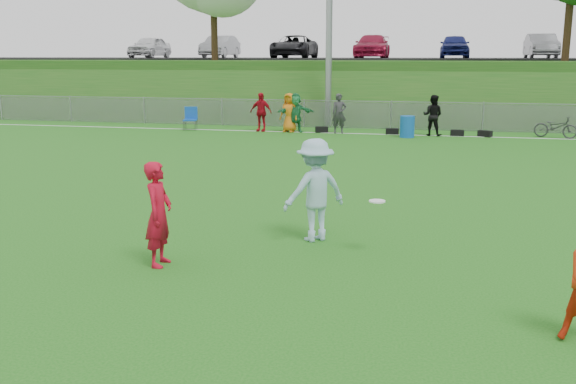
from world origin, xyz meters
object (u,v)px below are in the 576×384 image
(player_blue, at_px, (315,190))
(recycling_bin, at_px, (407,127))
(player_red_left, at_px, (159,214))
(bicycle, at_px, (556,127))
(frisbee, at_px, (377,201))

(player_blue, xyz_separation_m, recycling_bin, (1.09, 15.44, -0.49))
(player_blue, height_order, recycling_bin, player_blue)
(player_red_left, bearing_deg, bicycle, -28.80)
(player_blue, distance_m, bicycle, 18.00)
(player_blue, height_order, frisbee, player_blue)
(player_blue, xyz_separation_m, bicycle, (6.99, 16.58, -0.49))
(player_red_left, bearing_deg, player_blue, -50.87)
(recycling_bin, bearing_deg, player_red_left, -100.65)
(frisbee, xyz_separation_m, bicycle, (5.82, 17.16, -0.47))
(player_red_left, relative_size, player_blue, 0.91)
(frisbee, relative_size, bicycle, 0.16)
(player_red_left, height_order, player_blue, player_blue)
(recycling_bin, bearing_deg, bicycle, 10.98)
(recycling_bin, xyz_separation_m, bicycle, (5.90, 1.14, 0.01))
(player_red_left, distance_m, player_blue, 2.91)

